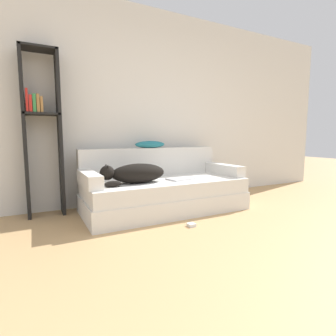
{
  "coord_description": "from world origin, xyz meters",
  "views": [
    {
      "loc": [
        -1.47,
        -0.81,
        0.92
      ],
      "look_at": [
        -0.03,
        1.98,
        0.55
      ],
      "focal_mm": 28.0,
      "sensor_mm": 36.0,
      "label": 1
    }
  ],
  "objects": [
    {
      "name": "bookshelf",
      "position": [
        -1.37,
        2.54,
        1.06
      ],
      "size": [
        0.4,
        0.26,
        1.9
      ],
      "color": "black",
      "rests_on": "ground_plane"
    },
    {
      "name": "wall_back",
      "position": [
        0.0,
        2.72,
        1.35
      ],
      "size": [
        7.1,
        0.06,
        2.7
      ],
      "color": "silver",
      "rests_on": "ground_plane"
    },
    {
      "name": "power_adapter",
      "position": [
        -0.05,
        1.41,
        0.02
      ],
      "size": [
        0.08,
        0.08,
        0.03
      ],
      "color": "silver",
      "rests_on": "ground_plane"
    },
    {
      "name": "couch_backrest",
      "position": [
        -0.03,
        2.47,
        0.58
      ],
      "size": [
        1.94,
        0.15,
        0.37
      ],
      "color": "silver",
      "rests_on": "couch"
    },
    {
      "name": "dog",
      "position": [
        -0.45,
        1.98,
        0.51
      ],
      "size": [
        0.76,
        0.31,
        0.23
      ],
      "color": "black",
      "rests_on": "couch"
    },
    {
      "name": "couch_arm_right",
      "position": [
        0.89,
        2.07,
        0.47
      ],
      "size": [
        0.15,
        0.74,
        0.14
      ],
      "color": "silver",
      "rests_on": "couch"
    },
    {
      "name": "couch_arm_left",
      "position": [
        -0.94,
        2.07,
        0.47
      ],
      "size": [
        0.15,
        0.74,
        0.14
      ],
      "color": "silver",
      "rests_on": "couch"
    },
    {
      "name": "laptop",
      "position": [
        0.14,
        1.95,
        0.41
      ],
      "size": [
        0.35,
        0.27,
        0.02
      ],
      "rotation": [
        0.0,
        0.0,
        0.18
      ],
      "color": "silver",
      "rests_on": "couch"
    },
    {
      "name": "couch",
      "position": [
        -0.03,
        2.08,
        0.2
      ],
      "size": [
        1.98,
        0.93,
        0.4
      ],
      "color": "silver",
      "rests_on": "ground_plane"
    },
    {
      "name": "throw_pillow",
      "position": [
        -0.06,
        2.45,
        0.82
      ],
      "size": [
        0.42,
        0.17,
        0.1
      ],
      "color": "teal",
      "rests_on": "couch_backrest"
    },
    {
      "name": "ground_plane",
      "position": [
        0.0,
        0.0,
        0.0
      ],
      "size": [
        20.0,
        20.0,
        0.0
      ],
      "primitive_type": "plane",
      "color": "tan"
    }
  ]
}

